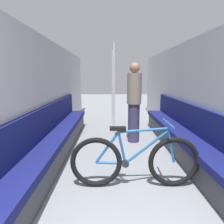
# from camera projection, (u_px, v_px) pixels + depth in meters

# --- Properties ---
(wall_left) EXTENTS (0.10, 9.07, 2.08)m
(wall_left) POSITION_uv_depth(u_px,v_px,m) (41.00, 97.00, 3.41)
(wall_left) COLOR #B2B2B7
(wall_left) RESTS_ON ground
(wall_right) EXTENTS (0.10, 9.07, 2.08)m
(wall_right) POSITION_uv_depth(u_px,v_px,m) (200.00, 97.00, 3.44)
(wall_right) COLOR #B2B2B7
(wall_right) RESTS_ON ground
(bench_seat_row_left) EXTENTS (0.41, 4.62, 0.90)m
(bench_seat_row_left) POSITION_uv_depth(u_px,v_px,m) (54.00, 142.00, 3.41)
(bench_seat_row_left) COLOR #3D3D42
(bench_seat_row_left) RESTS_ON ground
(bench_seat_row_right) EXTENTS (0.41, 4.62, 0.90)m
(bench_seat_row_right) POSITION_uv_depth(u_px,v_px,m) (187.00, 141.00, 3.43)
(bench_seat_row_right) COLOR #3D3D42
(bench_seat_row_right) RESTS_ON ground
(bicycle) EXTENTS (1.64, 0.46, 0.85)m
(bicycle) POSITION_uv_depth(u_px,v_px,m) (135.00, 161.00, 2.52)
(bicycle) COLOR black
(bicycle) RESTS_ON ground
(grab_pole_near) EXTENTS (0.08, 0.08, 2.06)m
(grab_pole_near) POSITION_uv_depth(u_px,v_px,m) (114.00, 96.00, 4.13)
(grab_pole_near) COLOR gray
(grab_pole_near) RESTS_ON ground
(grab_pole_far) EXTENTS (0.08, 0.08, 2.06)m
(grab_pole_far) POSITION_uv_depth(u_px,v_px,m) (112.00, 91.00, 5.32)
(grab_pole_far) COLOR gray
(grab_pole_far) RESTS_ON ground
(passenger_standing) EXTENTS (0.30, 0.30, 1.67)m
(passenger_standing) POSITION_uv_depth(u_px,v_px,m) (134.00, 102.00, 4.20)
(passenger_standing) COLOR #332D4C
(passenger_standing) RESTS_ON ground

